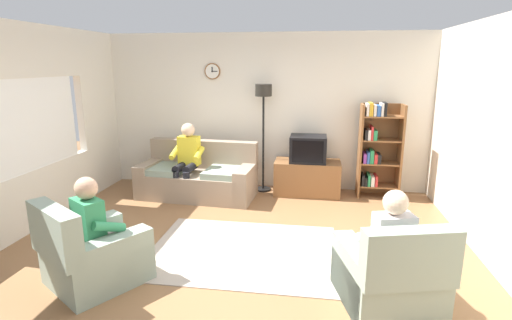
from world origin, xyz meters
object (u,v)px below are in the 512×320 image
(floor_lamp, at_px, (264,108))
(person_on_couch, at_px, (187,157))
(couch, at_px, (198,178))
(bookshelf, at_px, (377,148))
(armchair_near_bookshelf, at_px, (389,277))
(person_in_left_armchair, at_px, (98,225))
(person_in_right_armchair, at_px, (388,241))
(armchair_near_window, at_px, (93,256))
(tv_stand, at_px, (307,178))
(tv, at_px, (308,149))

(floor_lamp, bearing_deg, person_on_couch, -153.73)
(couch, relative_size, bookshelf, 1.24)
(bookshelf, height_order, armchair_near_bookshelf, bookshelf)
(person_in_left_armchair, xyz_separation_m, person_in_right_armchair, (2.82, 0.04, 0.00))
(armchair_near_bookshelf, bearing_deg, armchair_near_window, -179.35)
(tv_stand, distance_m, armchair_near_bookshelf, 3.24)
(armchair_near_bookshelf, xyz_separation_m, person_on_couch, (-2.77, 2.64, 0.41))
(person_on_couch, bearing_deg, bookshelf, 10.22)
(person_in_right_armchair, bearing_deg, bookshelf, 84.03)
(couch, relative_size, tv_stand, 1.78)
(armchair_near_window, bearing_deg, bookshelf, 45.36)
(tv_stand, bearing_deg, armchair_near_bookshelf, -75.35)
(tv_stand, height_order, armchair_near_bookshelf, armchair_near_bookshelf)
(armchair_near_bookshelf, bearing_deg, tv, 104.76)
(tv, xyz_separation_m, person_in_right_armchair, (0.80, -3.02, -0.19))
(bookshelf, height_order, floor_lamp, floor_lamp)
(person_in_left_armchair, bearing_deg, person_in_right_armchair, 0.91)
(person_in_left_armchair, bearing_deg, armchair_near_bookshelf, -0.84)
(couch, relative_size, armchair_near_bookshelf, 1.86)
(armchair_near_window, relative_size, person_in_right_armchair, 1.05)
(person_on_couch, height_order, person_in_right_armchair, person_on_couch)
(floor_lamp, bearing_deg, tv_stand, -7.33)
(tv, bearing_deg, tv_stand, 90.00)
(floor_lamp, distance_m, armchair_near_window, 3.70)
(couch, bearing_deg, floor_lamp, 24.48)
(tv, xyz_separation_m, floor_lamp, (-0.77, 0.12, 0.65))
(bookshelf, distance_m, armchair_near_bookshelf, 3.26)
(tv_stand, bearing_deg, bookshelf, 3.51)
(person_in_right_armchair, bearing_deg, person_on_couch, 137.08)
(bookshelf, height_order, person_on_couch, bookshelf)
(tv, bearing_deg, bookshelf, 4.75)
(armchair_near_bookshelf, bearing_deg, couch, 133.69)
(person_on_couch, xyz_separation_m, person_in_right_armchair, (2.75, -2.56, -0.09))
(tv, relative_size, armchair_near_window, 0.51)
(couch, bearing_deg, armchair_near_bookshelf, -46.31)
(tv_stand, height_order, bookshelf, bookshelf)
(couch, bearing_deg, person_in_left_armchair, -94.39)
(tv_stand, xyz_separation_m, person_on_couch, (-1.96, -0.49, 0.41))
(bookshelf, xyz_separation_m, person_on_couch, (-3.08, -0.55, -0.13))
(tv_stand, distance_m, person_on_couch, 2.06)
(tv, xyz_separation_m, person_in_left_armchair, (-2.02, -3.06, -0.19))
(armchair_near_bookshelf, bearing_deg, floor_lamp, 116.19)
(armchair_near_bookshelf, xyz_separation_m, person_in_left_armchair, (-2.84, 0.04, 0.32))
(tv, bearing_deg, armchair_near_bookshelf, -75.24)
(couch, distance_m, tv_stand, 1.85)
(floor_lamp, xyz_separation_m, armchair_near_window, (-1.30, -3.26, -1.16))
(tv_stand, xyz_separation_m, person_in_left_armchair, (-2.02, -3.09, 0.32))
(bookshelf, bearing_deg, person_on_couch, -169.78)
(person_in_left_armchair, bearing_deg, tv, 56.58)
(floor_lamp, height_order, armchair_near_bookshelf, floor_lamp)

